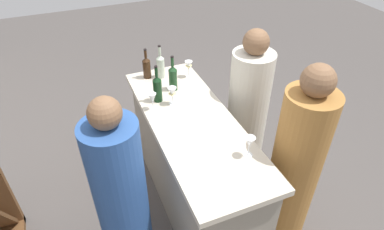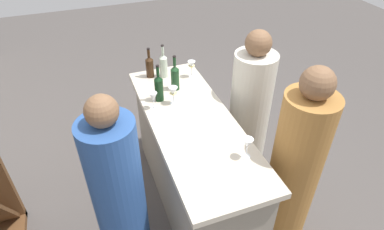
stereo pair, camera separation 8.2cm
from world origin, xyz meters
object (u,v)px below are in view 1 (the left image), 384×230
wine_bottle_center_clear_pale (161,66)px  person_right_guest (122,198)px  wine_bottle_second_right_amber_brown (147,67)px  wine_glass_far_left (152,99)px  wine_bottle_second_left_olive_green (173,77)px  wine_glass_near_left (189,66)px  wine_glass_near_center (250,142)px  person_center_guest (295,167)px  wine_bottle_leftmost_dark_green (157,88)px  wine_glass_near_right (172,93)px  person_left_guest (247,114)px

wine_bottle_center_clear_pale → person_right_guest: 1.33m
wine_bottle_second_right_amber_brown → wine_glass_far_left: wine_bottle_second_right_amber_brown is taller
wine_bottle_second_left_olive_green → wine_bottle_center_clear_pale: wine_bottle_second_left_olive_green is taller
wine_bottle_center_clear_pale → wine_glass_near_left: 0.27m
wine_glass_near_center → wine_bottle_second_left_olive_green: bearing=10.7°
person_center_guest → wine_glass_far_left: bearing=-56.1°
person_center_guest → wine_bottle_second_right_amber_brown: bearing=-72.4°
wine_bottle_second_left_olive_green → wine_bottle_second_right_amber_brown: 0.34m
wine_bottle_second_right_amber_brown → wine_glass_near_left: (-0.14, -0.37, 0.00)m
wine_bottle_leftmost_dark_green → person_right_guest: 0.96m
wine_bottle_leftmost_dark_green → wine_glass_near_center: (-0.89, -0.38, -0.01)m
person_right_guest → wine_glass_near_right: bearing=52.9°
wine_glass_near_right → person_right_guest: (-0.62, 0.62, -0.36)m
wine_bottle_second_right_amber_brown → wine_glass_near_left: size_ratio=1.81×
wine_bottle_leftmost_dark_green → wine_glass_near_left: wine_bottle_leftmost_dark_green is taller
person_center_guest → wine_glass_near_left: bearing=-84.1°
wine_glass_near_left → wine_bottle_second_left_olive_green: bearing=126.4°
wine_bottle_leftmost_dark_green → wine_glass_near_center: size_ratio=2.08×
person_left_guest → person_center_guest: 0.77m
wine_glass_near_right → wine_glass_far_left: size_ratio=1.06×
wine_glass_near_left → wine_glass_near_center: (-1.17, 0.02, 0.00)m
wine_bottle_second_left_olive_green → wine_glass_near_left: size_ratio=2.03×
wine_bottle_center_clear_pale → wine_glass_near_right: wine_bottle_center_clear_pale is taller
wine_bottle_leftmost_dark_green → wine_bottle_second_left_olive_green: bearing=-56.0°
wine_bottle_second_left_olive_green → wine_glass_far_left: size_ratio=2.19×
wine_bottle_second_right_amber_brown → wine_glass_near_center: (-1.31, -0.35, 0.01)m
person_left_guest → person_center_guest: bearing=95.2°
wine_bottle_second_right_amber_brown → person_center_guest: person_center_guest is taller
wine_bottle_second_left_olive_green → wine_glass_near_left: bearing=-53.6°
wine_glass_near_right → wine_glass_far_left: wine_glass_near_right is taller
wine_bottle_center_clear_pale → wine_bottle_second_right_amber_brown: bearing=69.3°
wine_glass_near_right → wine_glass_near_center: bearing=-160.9°
wine_glass_near_left → wine_glass_near_right: (-0.38, 0.30, -0.01)m
wine_glass_near_right → wine_bottle_leftmost_dark_green: bearing=47.0°
wine_bottle_center_clear_pale → wine_glass_near_center: size_ratio=2.02×
wine_glass_near_left → wine_glass_near_center: size_ratio=1.01×
person_left_guest → person_right_guest: 1.43m
wine_bottle_leftmost_dark_green → person_center_guest: bearing=-140.9°
wine_bottle_second_right_amber_brown → wine_bottle_center_clear_pale: bearing=-110.7°
wine_glass_near_center → wine_bottle_second_right_amber_brown: bearing=15.0°
wine_bottle_second_left_olive_green → wine_glass_near_left: wine_bottle_second_left_olive_green is taller
wine_glass_near_left → person_left_guest: (-0.47, -0.41, -0.37)m
wine_glass_near_right → wine_glass_far_left: bearing=93.3°
wine_bottle_center_clear_pale → person_left_guest: (-0.56, -0.66, -0.38)m
person_center_guest → wine_bottle_center_clear_pale: bearing=-75.8°
person_center_guest → wine_glass_near_right: bearing=-63.0°
wine_glass_near_left → person_left_guest: bearing=-138.8°
wine_glass_near_center → person_left_guest: size_ratio=0.10×
wine_bottle_second_left_olive_green → person_center_guest: size_ratio=0.20×
wine_glass_far_left → person_center_guest: 1.25m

